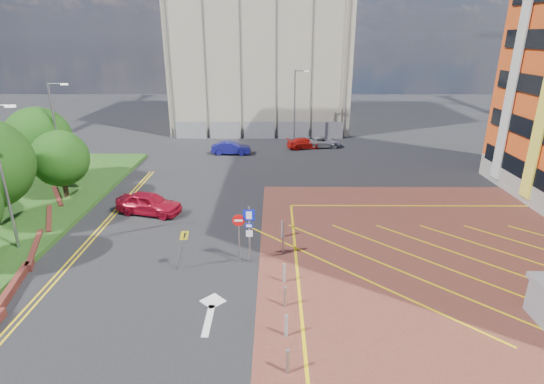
{
  "coord_description": "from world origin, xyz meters",
  "views": [
    {
      "loc": [
        1.82,
        -19.06,
        11.44
      ],
      "look_at": [
        1.67,
        3.83,
        2.96
      ],
      "focal_mm": 28.0,
      "sensor_mm": 36.0,
      "label": 1
    }
  ],
  "objects_px": {
    "warning_sign": "(182,245)",
    "sign_cluster": "(245,229)",
    "car_red_left": "(149,203)",
    "lamp_left_near": "(3,173)",
    "lamp_left_far": "(57,132)",
    "car_blue_back": "(231,148)",
    "tree_c": "(60,158)",
    "lamp_back": "(295,104)",
    "car_red_back": "(305,143)",
    "car_silver_back": "(322,142)",
    "tree_d": "(38,139)"
  },
  "relations": [
    {
      "from": "car_blue_back",
      "to": "car_red_back",
      "type": "bearing_deg",
      "value": -71.12
    },
    {
      "from": "lamp_left_far",
      "to": "warning_sign",
      "type": "distance_m",
      "value": 16.89
    },
    {
      "from": "lamp_left_near",
      "to": "lamp_back",
      "type": "relative_size",
      "value": 1.0
    },
    {
      "from": "tree_c",
      "to": "car_red_left",
      "type": "relative_size",
      "value": 1.11
    },
    {
      "from": "lamp_left_near",
      "to": "car_red_left",
      "type": "xyz_separation_m",
      "value": [
        5.72,
        5.54,
        -3.9
      ]
    },
    {
      "from": "lamp_back",
      "to": "car_red_left",
      "type": "bearing_deg",
      "value": -117.79
    },
    {
      "from": "tree_c",
      "to": "tree_d",
      "type": "bearing_deg",
      "value": 135.0
    },
    {
      "from": "tree_c",
      "to": "sign_cluster",
      "type": "xyz_separation_m",
      "value": [
        13.8,
        -9.02,
        -1.24
      ]
    },
    {
      "from": "lamp_left_near",
      "to": "car_red_back",
      "type": "height_order",
      "value": "lamp_left_near"
    },
    {
      "from": "tree_c",
      "to": "sign_cluster",
      "type": "bearing_deg",
      "value": -33.16
    },
    {
      "from": "car_red_back",
      "to": "car_silver_back",
      "type": "bearing_deg",
      "value": -88.91
    },
    {
      "from": "tree_d",
      "to": "car_red_left",
      "type": "relative_size",
      "value": 1.37
    },
    {
      "from": "tree_d",
      "to": "warning_sign",
      "type": "height_order",
      "value": "tree_d"
    },
    {
      "from": "tree_c",
      "to": "car_red_back",
      "type": "xyz_separation_m",
      "value": [
        18.59,
        15.43,
        -2.62
      ]
    },
    {
      "from": "tree_d",
      "to": "sign_cluster",
      "type": "xyz_separation_m",
      "value": [
        16.8,
        -12.02,
        -1.92
      ]
    },
    {
      "from": "warning_sign",
      "to": "sign_cluster",
      "type": "bearing_deg",
      "value": 15.21
    },
    {
      "from": "tree_d",
      "to": "car_red_back",
      "type": "bearing_deg",
      "value": 29.94
    },
    {
      "from": "car_blue_back",
      "to": "car_red_back",
      "type": "height_order",
      "value": "car_blue_back"
    },
    {
      "from": "car_red_left",
      "to": "car_red_back",
      "type": "xyz_separation_m",
      "value": [
        11.79,
        17.89,
        -0.19
      ]
    },
    {
      "from": "lamp_left_far",
      "to": "car_blue_back",
      "type": "xyz_separation_m",
      "value": [
        11.79,
        11.01,
        -4.01
      ]
    },
    {
      "from": "lamp_left_far",
      "to": "car_silver_back",
      "type": "height_order",
      "value": "lamp_left_far"
    },
    {
      "from": "tree_c",
      "to": "car_red_left",
      "type": "bearing_deg",
      "value": -19.88
    },
    {
      "from": "tree_c",
      "to": "lamp_left_far",
      "type": "distance_m",
      "value": 2.65
    },
    {
      "from": "warning_sign",
      "to": "car_red_back",
      "type": "height_order",
      "value": "warning_sign"
    },
    {
      "from": "lamp_left_far",
      "to": "car_red_back",
      "type": "distance_m",
      "value": 24.04
    },
    {
      "from": "tree_c",
      "to": "car_blue_back",
      "type": "relative_size",
      "value": 1.24
    },
    {
      "from": "lamp_back",
      "to": "car_silver_back",
      "type": "xyz_separation_m",
      "value": [
        2.83,
        -2.03,
        -3.78
      ]
    },
    {
      "from": "sign_cluster",
      "to": "warning_sign",
      "type": "relative_size",
      "value": 1.43
    },
    {
      "from": "car_silver_back",
      "to": "lamp_back",
      "type": "bearing_deg",
      "value": 48.13
    },
    {
      "from": "lamp_left_near",
      "to": "car_blue_back",
      "type": "bearing_deg",
      "value": 65.02
    },
    {
      "from": "tree_c",
      "to": "car_red_back",
      "type": "bearing_deg",
      "value": 39.7
    },
    {
      "from": "warning_sign",
      "to": "lamp_left_near",
      "type": "bearing_deg",
      "value": 168.92
    },
    {
      "from": "lamp_back",
      "to": "car_silver_back",
      "type": "relative_size",
      "value": 1.91
    },
    {
      "from": "lamp_back",
      "to": "car_blue_back",
      "type": "height_order",
      "value": "lamp_back"
    },
    {
      "from": "car_red_back",
      "to": "warning_sign",
      "type": "bearing_deg",
      "value": 147.29
    },
    {
      "from": "tree_d",
      "to": "car_blue_back",
      "type": "relative_size",
      "value": 1.54
    },
    {
      "from": "sign_cluster",
      "to": "car_red_left",
      "type": "height_order",
      "value": "sign_cluster"
    },
    {
      "from": "tree_c",
      "to": "lamp_left_near",
      "type": "xyz_separation_m",
      "value": [
        1.08,
        -8.0,
        1.47
      ]
    },
    {
      "from": "lamp_left_far",
      "to": "warning_sign",
      "type": "xyz_separation_m",
      "value": [
        11.56,
        -11.87,
        -3.23
      ]
    },
    {
      "from": "lamp_left_near",
      "to": "warning_sign",
      "type": "height_order",
      "value": "lamp_left_near"
    },
    {
      "from": "warning_sign",
      "to": "car_red_left",
      "type": "xyz_separation_m",
      "value": [
        -3.85,
        7.41,
        -0.67
      ]
    },
    {
      "from": "lamp_left_near",
      "to": "car_red_back",
      "type": "bearing_deg",
      "value": 53.23
    },
    {
      "from": "lamp_left_far",
      "to": "sign_cluster",
      "type": "relative_size",
      "value": 2.5
    },
    {
      "from": "car_red_back",
      "to": "tree_d",
      "type": "bearing_deg",
      "value": 104.66
    },
    {
      "from": "car_red_left",
      "to": "lamp_left_near",
      "type": "bearing_deg",
      "value": 149.4
    },
    {
      "from": "tree_c",
      "to": "car_red_left",
      "type": "height_order",
      "value": "tree_c"
    },
    {
      "from": "car_red_left",
      "to": "car_silver_back",
      "type": "distance_m",
      "value": 22.91
    },
    {
      "from": "tree_d",
      "to": "lamp_left_far",
      "type": "relative_size",
      "value": 0.76
    },
    {
      "from": "sign_cluster",
      "to": "car_silver_back",
      "type": "height_order",
      "value": "sign_cluster"
    },
    {
      "from": "sign_cluster",
      "to": "lamp_back",
      "type": "bearing_deg",
      "value": 82.03
    }
  ]
}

